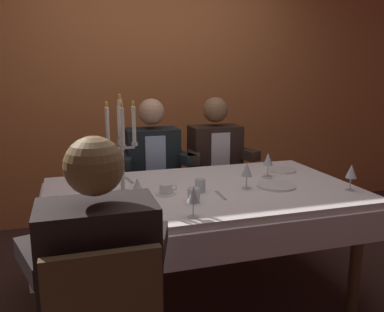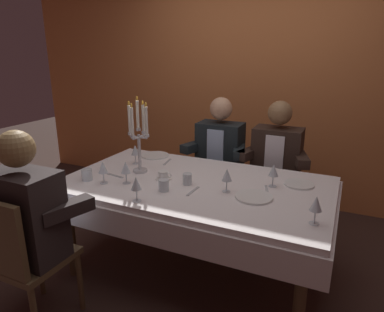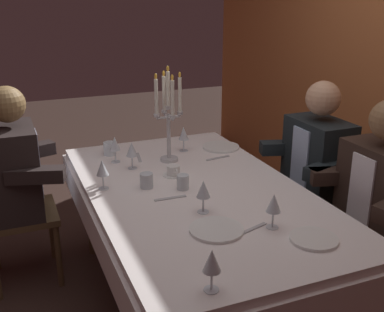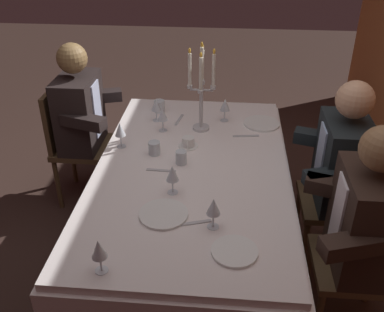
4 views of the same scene
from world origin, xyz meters
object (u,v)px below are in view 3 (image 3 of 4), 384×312
(dining_table, at_px, (196,210))
(seated_diner_2, at_px, (381,193))
(seated_diner_0, at_px, (14,170))
(candelabra, at_px, (169,117))
(wine_glass_2, at_px, (203,190))
(water_tumbler_0, at_px, (183,182))
(wine_glass_0, at_px, (115,144))
(wine_glass_4, at_px, (132,150))
(dinner_plate_2, at_px, (314,239))
(seated_diner_1, at_px, (318,161))
(dinner_plate_1, at_px, (221,147))
(water_tumbler_1, at_px, (147,180))
(wine_glass_5, at_px, (274,204))
(coffee_cup_0, at_px, (173,171))
(wine_glass_1, at_px, (184,134))
(wine_glass_3, at_px, (102,169))
(water_tumbler_2, at_px, (109,148))
(wine_glass_6, at_px, (212,262))
(dinner_plate_0, at_px, (216,229))

(dining_table, bearing_deg, seated_diner_2, 65.39)
(seated_diner_0, bearing_deg, candelabra, 77.26)
(wine_glass_2, bearing_deg, water_tumbler_0, 177.78)
(wine_glass_0, distance_m, wine_glass_4, 0.16)
(wine_glass_0, relative_size, seated_diner_0, 0.13)
(dinner_plate_2, relative_size, seated_diner_2, 0.17)
(dining_table, xyz_separation_m, seated_diner_1, (-0.14, 0.89, 0.11))
(dinner_plate_1, height_order, water_tumbler_1, water_tumbler_1)
(wine_glass_5, bearing_deg, wine_glass_4, -158.55)
(dinner_plate_2, xyz_separation_m, seated_diner_2, (-0.28, 0.63, -0.01))
(dining_table, relative_size, water_tumbler_0, 24.20)
(seated_diner_2, bearing_deg, coffee_cup_0, -124.85)
(wine_glass_1, xyz_separation_m, water_tumbler_0, (0.59, -0.24, -0.08))
(candelabra, distance_m, water_tumbler_0, 0.52)
(candelabra, xyz_separation_m, seated_diner_2, (0.89, 0.87, -0.28))
(wine_glass_4, bearing_deg, water_tumbler_0, 22.30)
(dinner_plate_2, distance_m, wine_glass_4, 1.23)
(water_tumbler_0, bearing_deg, seated_diner_0, -128.54)
(wine_glass_3, height_order, coffee_cup_0, wine_glass_3)
(water_tumbler_2, bearing_deg, wine_glass_2, 12.59)
(dining_table, distance_m, wine_glass_6, 0.93)
(candelabra, xyz_separation_m, wine_glass_3, (0.28, -0.48, -0.17))
(wine_glass_1, relative_size, wine_glass_4, 1.00)
(coffee_cup_0, height_order, seated_diner_0, seated_diner_0)
(dinner_plate_0, height_order, seated_diner_0, seated_diner_0)
(dining_table, height_order, seated_diner_1, seated_diner_1)
(dinner_plate_2, height_order, seated_diner_2, seated_diner_2)
(water_tumbler_0, bearing_deg, water_tumbler_2, -161.49)
(wine_glass_4, relative_size, seated_diner_1, 0.13)
(wine_glass_3, bearing_deg, dinner_plate_0, 28.65)
(wine_glass_2, height_order, water_tumbler_1, wine_glass_2)
(wine_glass_5, height_order, water_tumbler_0, wine_glass_5)
(wine_glass_2, bearing_deg, seated_diner_0, -139.61)
(water_tumbler_1, bearing_deg, wine_glass_0, -172.65)
(wine_glass_4, bearing_deg, wine_glass_1, 115.15)
(wine_glass_4, relative_size, seated_diner_2, 0.13)
(wine_glass_0, xyz_separation_m, water_tumbler_0, (0.55, 0.23, -0.07))
(dinner_plate_0, bearing_deg, wine_glass_0, -169.21)
(coffee_cup_0, bearing_deg, wine_glass_5, 14.05)
(dinner_plate_2, relative_size, seated_diner_0, 0.17)
(seated_diner_1, bearing_deg, dinner_plate_0, -58.82)
(seated_diner_1, bearing_deg, candelabra, -111.91)
(dinner_plate_0, xyz_separation_m, water_tumbler_1, (-0.59, -0.14, 0.03))
(wine_glass_6, xyz_separation_m, seated_diner_2, (-0.44, 1.19, -0.12))
(wine_glass_4, relative_size, coffee_cup_0, 1.24)
(wine_glass_0, height_order, wine_glass_4, same)
(wine_glass_3, bearing_deg, dining_table, 66.24)
(wine_glass_6, bearing_deg, dinner_plate_0, 152.55)
(wine_glass_1, relative_size, water_tumbler_0, 2.05)
(wine_glass_6, height_order, water_tumbler_0, wine_glass_6)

